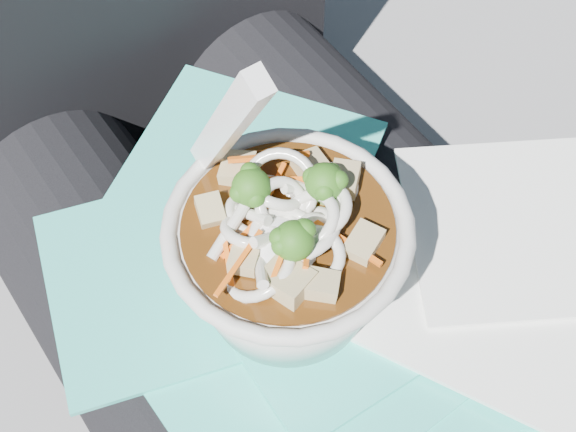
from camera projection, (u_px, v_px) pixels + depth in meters
stone_ledge at (230, 349)px, 0.86m from camera, size 1.02×0.54×0.45m
lap at (322, 339)px, 0.55m from camera, size 0.32×0.48×0.14m
person_body at (247, 225)px, 0.57m from camera, size 0.34×0.94×0.99m
plastic_bag at (320, 300)px, 0.48m from camera, size 0.32×0.39×0.01m
napkins at (501, 262)px, 0.48m from camera, size 0.22×0.21×0.01m
udon_bowl at (288, 251)px, 0.44m from camera, size 0.17×0.17×0.19m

